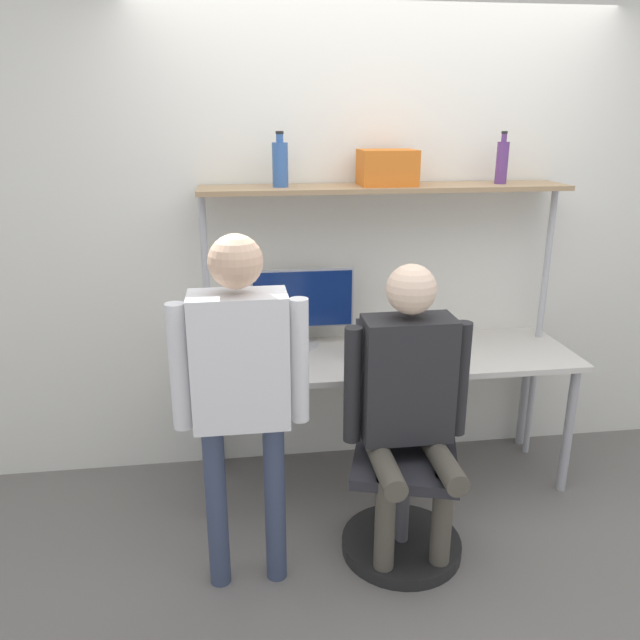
# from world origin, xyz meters

# --- Properties ---
(ground_plane) EXTENTS (12.00, 12.00, 0.00)m
(ground_plane) POSITION_xyz_m (0.00, 0.00, 0.00)
(ground_plane) COLOR slate
(wall_back) EXTENTS (8.00, 0.06, 2.70)m
(wall_back) POSITION_xyz_m (0.00, 0.69, 1.35)
(wall_back) COLOR silver
(wall_back) RESTS_ON ground_plane
(desk) EXTENTS (2.00, 0.64, 0.75)m
(desk) POSITION_xyz_m (0.00, 0.34, 0.67)
(desk) COLOR beige
(desk) RESTS_ON ground_plane
(shelf_unit) EXTENTS (1.90, 0.31, 1.62)m
(shelf_unit) POSITION_xyz_m (0.00, 0.49, 1.43)
(shelf_unit) COLOR #997A56
(shelf_unit) RESTS_ON ground_plane
(monitor) EXTENTS (0.56, 0.18, 0.43)m
(monitor) POSITION_xyz_m (-0.43, 0.53, 0.99)
(monitor) COLOR #B7B7BC
(monitor) RESTS_ON desk
(laptop) EXTENTS (0.29, 0.22, 0.22)m
(laptop) POSITION_xyz_m (-0.03, 0.23, 0.81)
(laptop) COLOR #333338
(laptop) RESTS_ON desk
(cell_phone) EXTENTS (0.07, 0.15, 0.01)m
(cell_phone) POSITION_xyz_m (0.21, 0.18, 0.75)
(cell_phone) COLOR silver
(cell_phone) RESTS_ON desk
(office_chair) EXTENTS (0.57, 0.57, 0.95)m
(office_chair) POSITION_xyz_m (-0.05, -0.25, 0.30)
(office_chair) COLOR black
(office_chair) RESTS_ON ground_plane
(person_seated) EXTENTS (0.56, 0.47, 1.38)m
(person_seated) POSITION_xyz_m (-0.06, -0.30, 0.82)
(person_seated) COLOR #4C473D
(person_seated) RESTS_ON ground_plane
(person_standing) EXTENTS (0.55, 0.21, 1.54)m
(person_standing) POSITION_xyz_m (-0.78, -0.38, 0.97)
(person_standing) COLOR #38425B
(person_standing) RESTS_ON ground_plane
(bottle_blue) EXTENTS (0.08, 0.08, 0.27)m
(bottle_blue) POSITION_xyz_m (-0.54, 0.49, 1.73)
(bottle_blue) COLOR #335999
(bottle_blue) RESTS_ON shelf_unit
(bottle_purple) EXTENTS (0.06, 0.06, 0.26)m
(bottle_purple) POSITION_xyz_m (0.62, 0.49, 1.73)
(bottle_purple) COLOR #593372
(bottle_purple) RESTS_ON shelf_unit
(storage_box) EXTENTS (0.28, 0.22, 0.18)m
(storage_box) POSITION_xyz_m (0.01, 0.49, 1.70)
(storage_box) COLOR #D1661E
(storage_box) RESTS_ON shelf_unit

